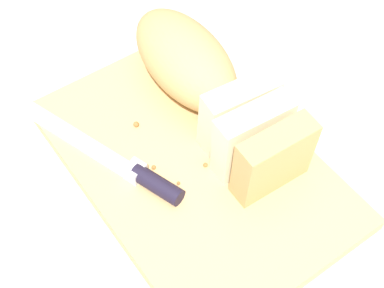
{
  "coord_description": "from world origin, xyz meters",
  "views": [
    {
      "loc": [
        0.32,
        -0.24,
        0.59
      ],
      "look_at": [
        0.0,
        0.0,
        0.05
      ],
      "focal_mm": 52.31,
      "sensor_mm": 36.0,
      "label": 1
    }
  ],
  "objects": [
    {
      "name": "ground_plane",
      "position": [
        0.0,
        0.0,
        0.0
      ],
      "size": [
        3.0,
        3.0,
        0.0
      ],
      "primitive_type": "plane",
      "color": "beige"
    },
    {
      "name": "cutting_board",
      "position": [
        0.0,
        0.0,
        0.01
      ],
      "size": [
        0.41,
        0.27,
        0.02
      ],
      "primitive_type": "cube",
      "rotation": [
        0.0,
        0.0,
        -0.02
      ],
      "color": "tan",
      "rests_on": "ground_plane"
    },
    {
      "name": "bread_loaf",
      "position": [
        -0.06,
        0.07,
        0.07
      ],
      "size": [
        0.31,
        0.12,
        0.09
      ],
      "rotation": [
        0.0,
        0.0,
        -0.07
      ],
      "color": "tan",
      "rests_on": "cutting_board"
    },
    {
      "name": "bread_knife",
      "position": [
        -0.03,
        -0.07,
        0.03
      ],
      "size": [
        0.26,
        0.1,
        0.02
      ],
      "rotation": [
        0.0,
        0.0,
        3.45
      ],
      "color": "silver",
      "rests_on": "cutting_board"
    },
    {
      "name": "crumb_near_knife",
      "position": [
        0.02,
        -0.04,
        0.02
      ],
      "size": [
        0.0,
        0.0,
        0.0
      ],
      "primitive_type": "sphere",
      "color": "#996633",
      "rests_on": "cutting_board"
    },
    {
      "name": "crumb_near_loaf",
      "position": [
        0.02,
        0.01,
        0.02
      ],
      "size": [
        0.01,
        0.01,
        0.01
      ],
      "primitive_type": "sphere",
      "color": "#996633",
      "rests_on": "cutting_board"
    },
    {
      "name": "crumb_stray_left",
      "position": [
        -0.02,
        -0.05,
        0.02
      ],
      "size": [
        0.01,
        0.01,
        0.01
      ],
      "primitive_type": "sphere",
      "color": "#996633",
      "rests_on": "cutting_board"
    },
    {
      "name": "crumb_stray_right",
      "position": [
        -0.08,
        -0.03,
        0.02
      ],
      "size": [
        0.01,
        0.01,
        0.01
      ],
      "primitive_type": "sphere",
      "color": "#996633",
      "rests_on": "cutting_board"
    }
  ]
}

